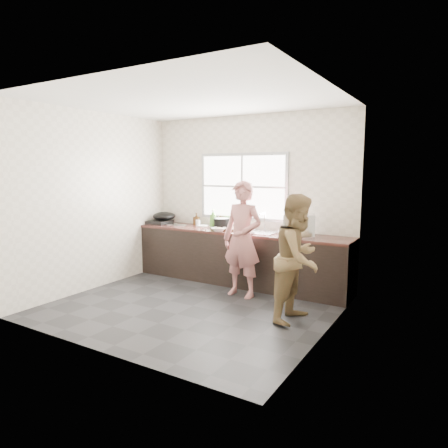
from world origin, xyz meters
The scene contains 30 objects.
floor centered at (0.00, 0.00, -0.01)m, with size 3.60×3.20×0.01m, color #262628.
ceiling centered at (0.00, 0.00, 2.71)m, with size 3.60×3.20×0.01m, color silver.
wall_back centered at (0.00, 1.60, 1.35)m, with size 3.60×0.01×2.70m, color beige.
wall_left centered at (-1.80, 0.00, 1.35)m, with size 0.01×3.20×2.70m, color silver.
wall_right centered at (1.80, 0.00, 1.35)m, with size 0.01×3.20×2.70m, color beige.
wall_front centered at (0.00, -1.60, 1.35)m, with size 3.60×0.01×2.70m, color beige.
cabinet centered at (0.00, 1.29, 0.41)m, with size 3.60×0.62×0.82m, color black.
countertop centered at (0.00, 1.29, 0.84)m, with size 3.60×0.64×0.04m, color #3C1E18.
sink centered at (0.35, 1.29, 0.86)m, with size 0.55×0.45×0.02m, color silver.
faucet centered at (0.35, 1.49, 1.01)m, with size 0.02×0.02×0.30m, color silver.
window_frame centered at (-0.10, 1.59, 1.55)m, with size 1.60×0.05×1.10m, color #9EA0A5.
window_glazing centered at (-0.10, 1.57, 1.55)m, with size 1.50×0.01×1.00m, color white.
woman centered at (0.36, 0.74, 0.78)m, with size 0.57×0.38×1.57m, color tan.
person_side centered at (1.39, 0.25, 0.77)m, with size 0.75×0.59×1.55m, color brown.
cutting_board centered at (-0.19, 1.28, 0.88)m, with size 0.38×0.38×0.04m, color black.
cleaver centered at (-0.37, 1.18, 0.90)m, with size 0.18×0.09×0.01m, color silver.
bowl_mince centered at (-0.25, 1.08, 0.89)m, with size 0.23×0.23×0.06m, color white.
bowl_crabs centered at (0.84, 1.18, 0.89)m, with size 0.18×0.18×0.06m, color silver.
bowl_held centered at (0.30, 1.08, 0.89)m, with size 0.18×0.18×0.06m, color white.
black_pot centered at (-0.32, 1.28, 0.95)m, with size 0.25×0.25×0.18m, color black.
plate_food centered at (-0.80, 1.41, 0.87)m, with size 0.21×0.21×0.02m, color silver.
bottle_green centered at (-0.53, 1.34, 1.02)m, with size 0.12×0.12×0.32m, color #4D9530.
bottle_brown_tall centered at (-0.98, 1.50, 0.95)m, with size 0.08×0.09×0.19m, color #472B11.
bottle_brown_short centered at (-0.49, 1.52, 0.95)m, with size 0.14×0.14×0.18m, color #3C280F.
glass_jar centered at (-0.85, 1.37, 0.91)m, with size 0.08×0.08×0.11m, color silver.
burner centered at (-1.65, 1.28, 0.89)m, with size 0.39×0.39×0.06m, color black.
wok centered at (-1.56, 1.33, 1.00)m, with size 0.41×0.41×0.15m, color black.
dish_rack centered at (1.03, 1.22, 1.03)m, with size 0.44×0.31×0.33m, color silver.
pot_lid_left centered at (-1.42, 1.32, 0.87)m, with size 0.27×0.27×0.01m, color #A7A9AE.
pot_lid_right centered at (-1.16, 1.25, 0.87)m, with size 0.25×0.25×0.01m, color silver.
Camera 1 is at (3.03, -4.24, 1.83)m, focal length 32.00 mm.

